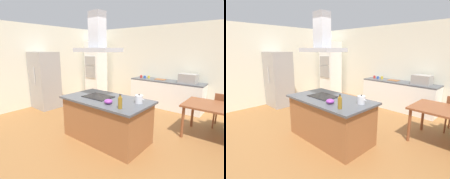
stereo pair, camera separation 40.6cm
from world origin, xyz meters
TOP-DOWN VIEW (x-y plane):
  - ground at (0.00, 1.50)m, footprint 16.00×16.00m
  - wall_back at (0.00, 3.25)m, footprint 7.20×0.10m
  - wall_left at (-3.45, 1.00)m, footprint 0.10×8.80m
  - kitchen_island at (0.00, 0.00)m, footprint 1.85×1.02m
  - cooktop at (-0.23, 0.00)m, footprint 0.60×0.44m
  - tea_kettle at (0.68, 0.17)m, footprint 0.20×0.15m
  - olive_oil_bottle at (0.60, -0.32)m, footprint 0.08×0.08m
  - mixing_bowl at (0.26, -0.24)m, footprint 0.16×0.16m
  - back_counter at (0.09, 2.88)m, footprint 2.35×0.62m
  - countertop_microwave at (0.77, 2.88)m, footprint 0.50×0.38m
  - coffee_mug_red at (-0.86, 2.89)m, footprint 0.08×0.08m
  - coffee_mug_blue at (-0.70, 2.86)m, footprint 0.08×0.08m
  - coffee_mug_yellow at (-0.59, 2.95)m, footprint 0.08×0.08m
  - cutting_board at (-0.14, 2.93)m, footprint 0.34×0.24m
  - wall_oven_stack at (-2.90, 2.65)m, footprint 0.70×0.66m
  - refrigerator at (-2.98, 0.36)m, footprint 0.80×0.73m
  - dining_table at (1.87, 1.46)m, footprint 1.40×0.90m
  - chair_facing_back_wall at (1.87, 2.13)m, footprint 0.42×0.42m
  - range_hood at (-0.23, 0.00)m, footprint 0.90×0.55m

SIDE VIEW (x-z plane):
  - ground at x=0.00m, z-range 0.00..0.00m
  - back_counter at x=0.09m, z-range 0.00..0.90m
  - kitchen_island at x=0.00m, z-range 0.00..0.90m
  - chair_facing_back_wall at x=1.87m, z-range 0.06..0.95m
  - dining_table at x=1.87m, z-range 0.29..1.04m
  - cooktop at x=-0.23m, z-range 0.90..0.91m
  - cutting_board at x=-0.14m, z-range 0.90..0.92m
  - refrigerator at x=-2.98m, z-range 0.00..1.82m
  - mixing_bowl at x=0.26m, z-range 0.90..0.99m
  - coffee_mug_red at x=-0.86m, z-range 0.90..0.99m
  - coffee_mug_blue at x=-0.70m, z-range 0.90..0.99m
  - coffee_mug_yellow at x=-0.59m, z-range 0.90..0.99m
  - tea_kettle at x=0.68m, z-range 0.89..1.06m
  - olive_oil_bottle at x=0.60m, z-range 0.88..1.13m
  - countertop_microwave at x=0.77m, z-range 0.90..1.18m
  - wall_oven_stack at x=-2.90m, z-range 0.00..2.20m
  - wall_back at x=0.00m, z-range 0.00..2.70m
  - wall_left at x=-3.45m, z-range 0.00..2.70m
  - range_hood at x=-0.23m, z-range 1.71..2.49m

